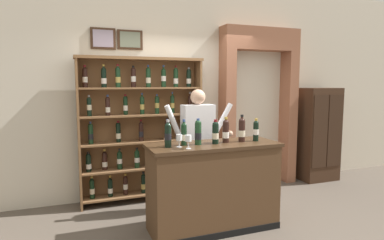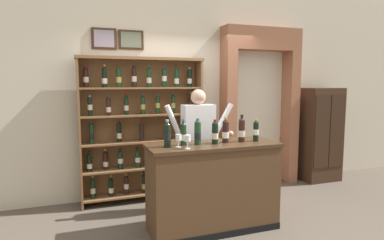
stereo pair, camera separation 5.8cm
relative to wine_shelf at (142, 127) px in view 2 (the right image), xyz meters
name	(u,v)px [view 2 (the right image)]	position (x,y,z in m)	size (l,w,h in m)	color
ground_plane	(209,229)	(0.55, -1.27, -1.12)	(14.00, 14.00, 0.02)	brown
back_wall	(172,88)	(0.55, 0.28, 0.57)	(12.00, 0.19, 3.35)	beige
wine_shelf	(142,127)	(0.00, 0.00, 0.00)	(1.82, 0.31, 2.12)	brown
archway_doorway	(258,97)	(2.03, 0.15, 0.40)	(1.39, 0.45, 2.66)	#935B42
side_cabinet	(322,135)	(3.21, -0.11, -0.28)	(0.67, 0.40, 1.66)	#382316
tasting_counter	(213,187)	(0.59, -1.27, -0.59)	(1.57, 0.60, 1.04)	#4C331E
shopkeeper	(198,136)	(0.64, -0.64, -0.07)	(1.01, 0.22, 1.67)	#2D3347
tasting_bottle_brunello	(167,134)	(0.03, -1.30, 0.08)	(0.08, 0.08, 0.31)	black
tasting_bottle_super_tuscan	(183,134)	(0.23, -1.25, 0.07)	(0.07, 0.07, 0.30)	black
tasting_bottle_chianti	(198,132)	(0.40, -1.27, 0.08)	(0.08, 0.08, 0.31)	#19381E
tasting_bottle_prosecco	(215,132)	(0.61, -1.29, 0.07)	(0.08, 0.08, 0.29)	black
tasting_bottle_rosso	(226,131)	(0.76, -1.26, 0.07)	(0.08, 0.08, 0.31)	black
tasting_bottle_vin_santo	(242,130)	(0.97, -1.28, 0.08)	(0.08, 0.08, 0.33)	black
tasting_bottle_grappa	(256,130)	(1.15, -1.29, 0.07)	(0.07, 0.07, 0.28)	black
wine_glass_spare	(178,138)	(0.14, -1.34, 0.03)	(0.07, 0.07, 0.15)	silver
wine_glass_right	(188,139)	(0.21, -1.46, 0.04)	(0.07, 0.07, 0.15)	silver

